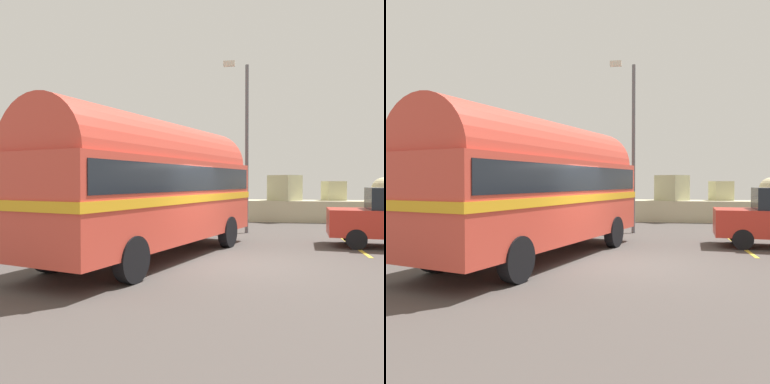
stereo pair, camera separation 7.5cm
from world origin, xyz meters
TOP-DOWN VIEW (x-y plane):
  - ground at (0.00, 0.00)m, footprint 32.00×26.00m
  - breakwater at (0.14, 11.78)m, footprint 31.36×2.15m
  - vintage_coach at (-2.26, 0.47)m, footprint 4.90×8.90m
  - lamp_post at (-0.03, 6.27)m, footprint 0.96×0.81m

SIDE VIEW (x-z plane):
  - ground at x=0.00m, z-range 0.00..0.02m
  - breakwater at x=0.14m, z-range -0.46..1.95m
  - vintage_coach at x=-2.26m, z-range 0.20..3.90m
  - lamp_post at x=-0.03m, z-range 0.41..7.11m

